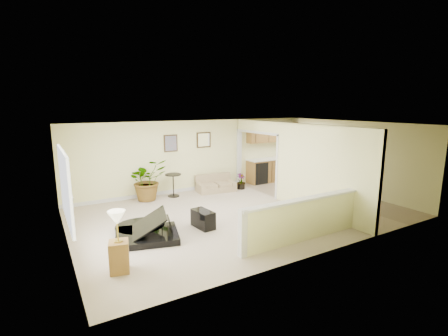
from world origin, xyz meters
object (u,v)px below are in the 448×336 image
piano_bench (203,219)px  loveseat (215,183)px  lamp_stand (119,246)px  small_plant (241,182)px  piano (143,215)px  accent_table (173,182)px  palm_plant (147,180)px

piano_bench → loveseat: bearing=56.4°
piano_bench → lamp_stand: (-2.31, -1.20, 0.27)m
piano_bench → small_plant: 4.00m
piano_bench → loveseat: (1.97, 2.97, 0.07)m
piano → lamp_stand: (-0.85, -1.35, -0.05)m
loveseat → accent_table: size_ratio=1.85×
accent_table → lamp_stand: size_ratio=0.66×
palm_plant → loveseat: bearing=-2.6°
piano_bench → palm_plant: bearing=98.3°
piano → accent_table: 3.43m
loveseat → small_plant: (0.95, -0.23, -0.05)m
accent_table → palm_plant: palm_plant is taller
palm_plant → piano: bearing=-109.1°
palm_plant → accent_table: bearing=-3.3°
accent_table → small_plant: 2.54m
piano → small_plant: (4.38, 2.58, -0.31)m
lamp_stand → piano_bench: bearing=27.4°
loveseat → accent_table: accent_table is taller
small_plant → lamp_stand: (-5.23, -3.93, 0.25)m
accent_table → palm_plant: 0.87m
piano_bench → lamp_stand: bearing=-152.6°
piano → palm_plant: size_ratio=1.40×
piano → small_plant: 5.09m
loveseat → piano_bench: bearing=-116.5°
piano_bench → loveseat: 3.56m
piano → accent_table: bearing=71.8°
piano_bench → small_plant: size_ratio=1.16×
piano → piano_bench: piano is taller
piano → loveseat: (3.43, 2.81, -0.26)m
piano → lamp_stand: piano is taller
piano → loveseat: bearing=54.2°
piano → piano_bench: (1.46, -0.15, -0.33)m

